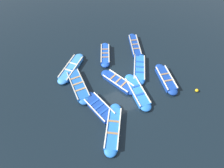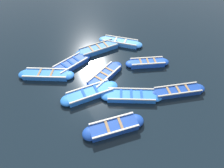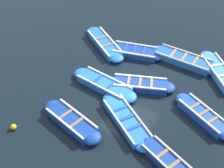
# 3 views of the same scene
# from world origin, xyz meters

# --- Properties ---
(ground_plane) EXTENTS (120.00, 120.00, 0.00)m
(ground_plane) POSITION_xyz_m (0.00, 0.00, 0.00)
(ground_plane) COLOR black
(boat_stern_in) EXTENTS (3.69, 2.02, 0.39)m
(boat_stern_in) POSITION_xyz_m (3.58, -3.36, 0.17)
(boat_stern_in) COLOR navy
(boat_stern_in) RESTS_ON ground
(boat_outer_right) EXTENTS (3.24, 2.05, 0.43)m
(boat_outer_right) POSITION_xyz_m (3.74, -0.21, 0.19)
(boat_outer_right) COLOR #1947B7
(boat_outer_right) RESTS_ON ground
(boat_broadside) EXTENTS (4.03, 1.10, 0.43)m
(boat_broadside) POSITION_xyz_m (1.53, 3.28, 0.18)
(boat_broadside) COLOR #1E59AD
(boat_broadside) RESTS_ON ground
(boat_far_corner) EXTENTS (3.69, 2.83, 0.39)m
(boat_far_corner) POSITION_xyz_m (-3.03, 2.44, 0.17)
(boat_far_corner) COLOR blue
(boat_far_corner) RESTS_ON ground
(boat_centre) EXTENTS (3.67, 2.81, 0.37)m
(boat_centre) POSITION_xyz_m (0.87, -2.16, 0.16)
(boat_centre) COLOR blue
(boat_centre) RESTS_ON ground
(boat_mid_row) EXTENTS (3.48, 1.61, 0.45)m
(boat_mid_row) POSITION_xyz_m (-1.19, -3.46, 0.19)
(boat_mid_row) COLOR navy
(boat_mid_row) RESTS_ON ground
(boat_alongside) EXTENTS (3.56, 2.05, 0.40)m
(boat_alongside) POSITION_xyz_m (0.35, 0.23, 0.17)
(boat_alongside) COLOR navy
(boat_alongside) RESTS_ON ground
(boat_inner_gap) EXTENTS (3.57, 1.78, 0.39)m
(boat_inner_gap) POSITION_xyz_m (-1.14, 2.61, 0.16)
(boat_inner_gap) COLOR navy
(boat_inner_gap) RESTS_ON ground
(boat_end_of_row) EXTENTS (3.81, 1.29, 0.41)m
(boat_end_of_row) POSITION_xyz_m (-1.20, -0.65, 0.17)
(boat_end_of_row) COLOR blue
(boat_end_of_row) RESTS_ON ground
(boat_tucked) EXTENTS (3.16, 3.36, 0.40)m
(boat_tucked) POSITION_xyz_m (3.56, 3.17, 0.17)
(boat_tucked) COLOR #3884E0
(boat_tucked) RESTS_ON ground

